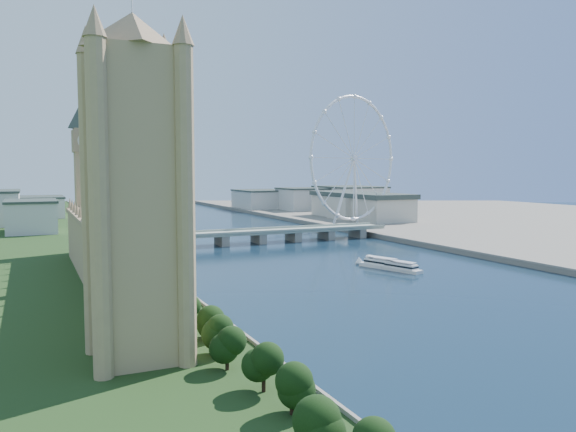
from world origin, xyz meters
TOP-DOWN VIEW (x-y plane):
  - tree_row at (-113.00, 50.00)m, footprint 8.45×168.45m
  - victoria_tower at (-135.00, 55.00)m, footprint 28.16×28.16m
  - parliament_range at (-128.00, 170.00)m, footprint 24.00×200.00m
  - big_ben at (-128.00, 278.00)m, footprint 20.02×20.02m
  - westminster_bridge at (0.00, 300.00)m, footprint 220.00×22.00m
  - london_eye at (119.98, 355.08)m, footprint 113.60×39.12m
  - county_hall at (175.00, 430.00)m, footprint 54.00×144.00m
  - city_skyline at (39.22, 560.08)m, footprint 505.00×280.00m
  - tour_boat_near at (22.54, 165.54)m, footprint 16.66×31.01m
  - tour_boat_far at (26.42, 151.68)m, footprint 14.81×28.93m

SIDE VIEW (x-z plane):
  - county_hall at x=175.00m, z-range -17.50..17.50m
  - tour_boat_near at x=22.54m, z-range -3.33..3.33m
  - tour_boat_far at x=26.42m, z-range -3.09..3.09m
  - westminster_bridge at x=0.00m, z-range 1.88..11.38m
  - tree_row at x=-113.00m, z-range -1.22..17.89m
  - city_skyline at x=39.22m, z-range 0.96..32.96m
  - parliament_range at x=-128.00m, z-range -16.52..53.48m
  - victoria_tower at x=-135.00m, z-range -1.51..110.49m
  - big_ben at x=-128.00m, z-range 11.57..121.57m
  - london_eye at x=119.98m, z-range 5.37..129.67m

